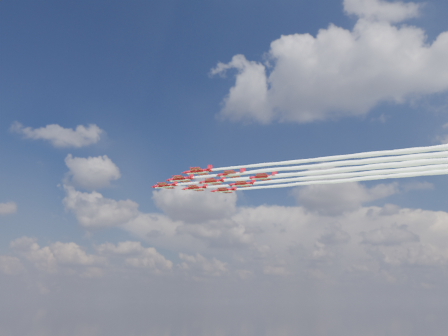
% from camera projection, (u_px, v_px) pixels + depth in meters
% --- Properties ---
extents(jet_lead, '(98.86, 19.34, 3.05)m').
position_uv_depth(jet_lead, '(272.00, 176.00, 167.93)').
color(jet_lead, '#B30919').
extents(jet_row2_port, '(98.86, 19.34, 3.05)m').
position_uv_depth(jet_row2_port, '(296.00, 168.00, 157.88)').
color(jet_row2_port, '#B30919').
extents(jet_row2_starb, '(98.86, 19.34, 3.05)m').
position_uv_depth(jet_row2_starb, '(302.00, 179.00, 171.60)').
color(jet_row2_starb, '#B30919').
extents(jet_row3_port, '(98.86, 19.34, 3.05)m').
position_uv_depth(jet_row3_port, '(323.00, 159.00, 147.83)').
color(jet_row3_port, '#B30919').
extents(jet_row3_centre, '(98.86, 19.34, 3.05)m').
position_uv_depth(jet_row3_centre, '(328.00, 171.00, 161.55)').
color(jet_row3_centre, '#B30919').
extents(jet_row3_starb, '(98.86, 19.34, 3.05)m').
position_uv_depth(jet_row3_starb, '(331.00, 181.00, 175.26)').
color(jet_row3_starb, '#B30919').
extents(jet_row4_port, '(98.86, 19.34, 3.05)m').
position_uv_depth(jet_row4_port, '(356.00, 163.00, 151.50)').
color(jet_row4_port, '#B30919').
extents(jet_row4_starb, '(98.86, 19.34, 3.05)m').
position_uv_depth(jet_row4_starb, '(358.00, 174.00, 165.21)').
color(jet_row4_starb, '#B30919').
extents(jet_tail, '(98.86, 19.34, 3.05)m').
position_uv_depth(jet_tail, '(388.00, 166.00, 155.16)').
color(jet_tail, '#B30919').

